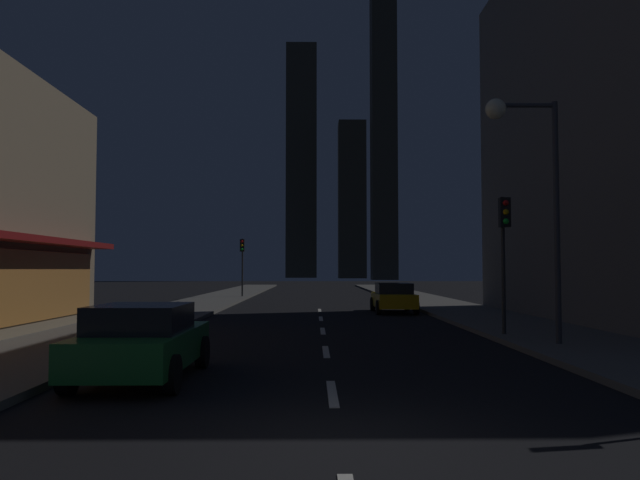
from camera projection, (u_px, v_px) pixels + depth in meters
ground_plane at (318, 303)px, 39.09m from camera, size 78.00×136.00×0.10m
sidewalk_right at (426, 301)px, 39.18m from camera, size 4.00×76.00×0.15m
sidewalk_left at (210, 301)px, 39.02m from camera, size 4.00×76.00×0.15m
lane_marking_center at (324, 340)px, 18.12m from camera, size 0.16×28.20×0.01m
skyscraper_distant_tall at (301, 161)px, 153.19m from camera, size 7.67×7.13×58.91m
skyscraper_distant_mid at (352, 200)px, 143.04m from camera, size 6.42×6.31×36.99m
skyscraper_distant_short at (384, 127)px, 122.27m from camera, size 5.04×5.12×61.56m
car_parked_near at (143, 341)px, 11.59m from camera, size 1.98×4.24×1.45m
car_parked_far at (393, 297)px, 29.57m from camera, size 1.98×4.24×1.45m
fire_hydrant_far_left at (178, 310)px, 24.87m from camera, size 0.42×0.30×0.65m
traffic_light_near_right at (504, 234)px, 18.44m from camera, size 0.32×0.48×4.20m
traffic_light_far_left at (242, 254)px, 44.00m from camera, size 0.32×0.48×4.20m
street_lamp_right at (525, 160)px, 16.27m from camera, size 1.96×0.56×6.58m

